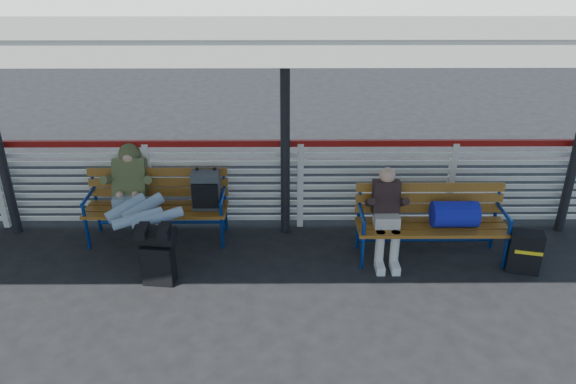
{
  "coord_description": "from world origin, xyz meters",
  "views": [
    {
      "loc": [
        1.79,
        -4.87,
        3.71
      ],
      "look_at": [
        1.83,
        1.0,
        0.93
      ],
      "focal_mm": 35.0,
      "sensor_mm": 36.0,
      "label": 1
    }
  ],
  "objects_px": {
    "luggage_stack": "(157,252)",
    "bench_right": "(441,215)",
    "traveler_man": "(138,204)",
    "suitcase_side": "(524,252)",
    "bench_left": "(174,196)",
    "companion_person": "(386,215)"
  },
  "relations": [
    {
      "from": "luggage_stack",
      "to": "bench_right",
      "type": "xyz_separation_m",
      "value": [
        3.32,
        0.52,
        0.18
      ]
    },
    {
      "from": "traveler_man",
      "to": "suitcase_side",
      "type": "bearing_deg",
      "value": -5.87
    },
    {
      "from": "bench_left",
      "to": "traveler_man",
      "type": "xyz_separation_m",
      "value": [
        -0.38,
        -0.34,
        0.06
      ]
    },
    {
      "from": "luggage_stack",
      "to": "companion_person",
      "type": "xyz_separation_m",
      "value": [
        2.66,
        0.51,
        0.2
      ]
    },
    {
      "from": "bench_right",
      "to": "companion_person",
      "type": "relative_size",
      "value": 1.57
    },
    {
      "from": "bench_right",
      "to": "traveler_man",
      "type": "xyz_separation_m",
      "value": [
        -3.66,
        0.16,
        0.09
      ]
    },
    {
      "from": "bench_right",
      "to": "suitcase_side",
      "type": "xyz_separation_m",
      "value": [
        0.94,
        -0.31,
        -0.33
      ]
    },
    {
      "from": "traveler_man",
      "to": "companion_person",
      "type": "bearing_deg",
      "value": -3.35
    },
    {
      "from": "bench_left",
      "to": "suitcase_side",
      "type": "bearing_deg",
      "value": -10.95
    },
    {
      "from": "luggage_stack",
      "to": "bench_right",
      "type": "bearing_deg",
      "value": 15.39
    },
    {
      "from": "bench_left",
      "to": "companion_person",
      "type": "bearing_deg",
      "value": -11.2
    },
    {
      "from": "bench_left",
      "to": "bench_right",
      "type": "distance_m",
      "value": 3.33
    },
    {
      "from": "bench_right",
      "to": "companion_person",
      "type": "bearing_deg",
      "value": -178.78
    },
    {
      "from": "bench_left",
      "to": "traveler_man",
      "type": "relative_size",
      "value": 1.1
    },
    {
      "from": "bench_right",
      "to": "luggage_stack",
      "type": "bearing_deg",
      "value": -171.06
    },
    {
      "from": "bench_left",
      "to": "companion_person",
      "type": "relative_size",
      "value": 1.57
    },
    {
      "from": "companion_person",
      "to": "suitcase_side",
      "type": "relative_size",
      "value": 2.23
    },
    {
      "from": "luggage_stack",
      "to": "bench_right",
      "type": "relative_size",
      "value": 0.41
    },
    {
      "from": "luggage_stack",
      "to": "traveler_man",
      "type": "distance_m",
      "value": 0.81
    },
    {
      "from": "luggage_stack",
      "to": "traveler_man",
      "type": "relative_size",
      "value": 0.45
    },
    {
      "from": "suitcase_side",
      "to": "luggage_stack",
      "type": "bearing_deg",
      "value": -163.68
    },
    {
      "from": "bench_left",
      "to": "luggage_stack",
      "type": "bearing_deg",
      "value": -91.73
    }
  ]
}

